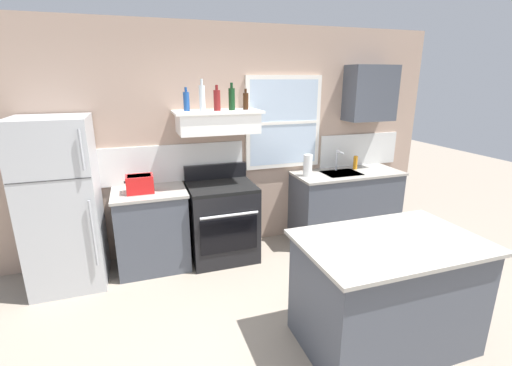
{
  "coord_description": "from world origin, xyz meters",
  "views": [
    {
      "loc": [
        -1.13,
        -1.99,
        2.1
      ],
      "look_at": [
        -0.05,
        1.2,
        1.1
      ],
      "focal_mm": 25.03,
      "sensor_mm": 36.0,
      "label": 1
    }
  ],
  "objects_px": {
    "bottle_dark_green_wine": "(232,99)",
    "bottle_red_label_wine": "(217,100)",
    "stove_range": "(222,221)",
    "dish_soap_bottle": "(355,163)",
    "bottle_blue_liqueur": "(186,101)",
    "bottle_brown_stout": "(246,101)",
    "kitchen_island": "(386,292)",
    "paper_towel_roll": "(308,165)",
    "bottle_clear_tall": "(202,98)",
    "toaster": "(140,184)",
    "refrigerator": "(62,204)"
  },
  "relations": [
    {
      "from": "bottle_dark_green_wine",
      "to": "bottle_red_label_wine",
      "type": "bearing_deg",
      "value": -175.56
    },
    {
      "from": "stove_range",
      "to": "dish_soap_bottle",
      "type": "height_order",
      "value": "same"
    },
    {
      "from": "bottle_blue_liqueur",
      "to": "bottle_red_label_wine",
      "type": "xyz_separation_m",
      "value": [
        0.32,
        -0.08,
        0.01
      ]
    },
    {
      "from": "bottle_red_label_wine",
      "to": "bottle_brown_stout",
      "type": "distance_m",
      "value": 0.34
    },
    {
      "from": "bottle_brown_stout",
      "to": "kitchen_island",
      "type": "height_order",
      "value": "bottle_brown_stout"
    },
    {
      "from": "bottle_dark_green_wine",
      "to": "bottle_brown_stout",
      "type": "distance_m",
      "value": 0.17
    },
    {
      "from": "bottle_brown_stout",
      "to": "paper_towel_roll",
      "type": "relative_size",
      "value": 0.86
    },
    {
      "from": "stove_range",
      "to": "bottle_dark_green_wine",
      "type": "height_order",
      "value": "bottle_dark_green_wine"
    },
    {
      "from": "bottle_brown_stout",
      "to": "kitchen_island",
      "type": "distance_m",
      "value": 2.44
    },
    {
      "from": "stove_range",
      "to": "bottle_clear_tall",
      "type": "bearing_deg",
      "value": 156.13
    },
    {
      "from": "bottle_blue_liqueur",
      "to": "bottle_clear_tall",
      "type": "distance_m",
      "value": 0.18
    },
    {
      "from": "bottle_red_label_wine",
      "to": "bottle_brown_stout",
      "type": "bearing_deg",
      "value": 4.79
    },
    {
      "from": "bottle_dark_green_wine",
      "to": "paper_towel_roll",
      "type": "distance_m",
      "value": 1.26
    },
    {
      "from": "toaster",
      "to": "stove_range",
      "type": "bearing_deg",
      "value": -0.09
    },
    {
      "from": "stove_range",
      "to": "paper_towel_roll",
      "type": "bearing_deg",
      "value": 1.91
    },
    {
      "from": "bottle_blue_liqueur",
      "to": "bottle_clear_tall",
      "type": "height_order",
      "value": "bottle_clear_tall"
    },
    {
      "from": "bottle_dark_green_wine",
      "to": "dish_soap_bottle",
      "type": "height_order",
      "value": "bottle_dark_green_wine"
    },
    {
      "from": "refrigerator",
      "to": "kitchen_island",
      "type": "height_order",
      "value": "refrigerator"
    },
    {
      "from": "toaster",
      "to": "dish_soap_bottle",
      "type": "relative_size",
      "value": 1.65
    },
    {
      "from": "bottle_blue_liqueur",
      "to": "bottle_clear_tall",
      "type": "xyz_separation_m",
      "value": [
        0.16,
        -0.08,
        0.04
      ]
    },
    {
      "from": "toaster",
      "to": "dish_soap_bottle",
      "type": "bearing_deg",
      "value": 2.82
    },
    {
      "from": "bottle_red_label_wine",
      "to": "dish_soap_bottle",
      "type": "distance_m",
      "value": 2.07
    },
    {
      "from": "refrigerator",
      "to": "toaster",
      "type": "relative_size",
      "value": 5.87
    },
    {
      "from": "stove_range",
      "to": "bottle_red_label_wine",
      "type": "bearing_deg",
      "value": 92.26
    },
    {
      "from": "bottle_dark_green_wine",
      "to": "kitchen_island",
      "type": "height_order",
      "value": "bottle_dark_green_wine"
    },
    {
      "from": "refrigerator",
      "to": "bottle_red_label_wine",
      "type": "relative_size",
      "value": 6.32
    },
    {
      "from": "dish_soap_bottle",
      "to": "kitchen_island",
      "type": "relative_size",
      "value": 0.13
    },
    {
      "from": "refrigerator",
      "to": "bottle_red_label_wine",
      "type": "distance_m",
      "value": 1.92
    },
    {
      "from": "refrigerator",
      "to": "kitchen_island",
      "type": "bearing_deg",
      "value": -35.49
    },
    {
      "from": "bottle_clear_tall",
      "to": "paper_towel_roll",
      "type": "distance_m",
      "value": 1.54
    },
    {
      "from": "refrigerator",
      "to": "paper_towel_roll",
      "type": "xyz_separation_m",
      "value": [
        2.77,
        0.06,
        0.17
      ]
    },
    {
      "from": "stove_range",
      "to": "bottle_red_label_wine",
      "type": "xyz_separation_m",
      "value": [
        -0.0,
        0.07,
        1.4
      ]
    },
    {
      "from": "bottle_blue_liqueur",
      "to": "paper_towel_roll",
      "type": "distance_m",
      "value": 1.66
    },
    {
      "from": "bottle_red_label_wine",
      "to": "toaster",
      "type": "bearing_deg",
      "value": -175.64
    },
    {
      "from": "stove_range",
      "to": "bottle_clear_tall",
      "type": "height_order",
      "value": "bottle_clear_tall"
    },
    {
      "from": "toaster",
      "to": "bottle_clear_tall",
      "type": "relative_size",
      "value": 0.87
    },
    {
      "from": "dish_soap_bottle",
      "to": "paper_towel_roll",
      "type": "bearing_deg",
      "value": -172.5
    },
    {
      "from": "bottle_red_label_wine",
      "to": "dish_soap_bottle",
      "type": "xyz_separation_m",
      "value": [
        1.88,
        0.07,
        -0.86
      ]
    },
    {
      "from": "toaster",
      "to": "paper_towel_roll",
      "type": "xyz_separation_m",
      "value": [
        2.01,
        0.04,
        0.04
      ]
    },
    {
      "from": "bottle_red_label_wine",
      "to": "dish_soap_bottle",
      "type": "relative_size",
      "value": 1.53
    },
    {
      "from": "refrigerator",
      "to": "bottle_dark_green_wine",
      "type": "distance_m",
      "value": 2.08
    },
    {
      "from": "stove_range",
      "to": "bottle_red_label_wine",
      "type": "height_order",
      "value": "bottle_red_label_wine"
    },
    {
      "from": "paper_towel_roll",
      "to": "stove_range",
      "type": "bearing_deg",
      "value": -178.09
    },
    {
      "from": "toaster",
      "to": "bottle_clear_tall",
      "type": "height_order",
      "value": "bottle_clear_tall"
    },
    {
      "from": "toaster",
      "to": "bottle_blue_liqueur",
      "type": "distance_m",
      "value": 1.02
    },
    {
      "from": "bottle_red_label_wine",
      "to": "paper_towel_roll",
      "type": "relative_size",
      "value": 1.02
    },
    {
      "from": "stove_range",
      "to": "kitchen_island",
      "type": "height_order",
      "value": "stove_range"
    },
    {
      "from": "bottle_dark_green_wine",
      "to": "dish_soap_bottle",
      "type": "xyz_separation_m",
      "value": [
        1.71,
        0.06,
        -0.87
      ]
    },
    {
      "from": "bottle_blue_liqueur",
      "to": "stove_range",
      "type": "bearing_deg",
      "value": -24.88
    },
    {
      "from": "stove_range",
      "to": "dish_soap_bottle",
      "type": "distance_m",
      "value": 1.96
    }
  ]
}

